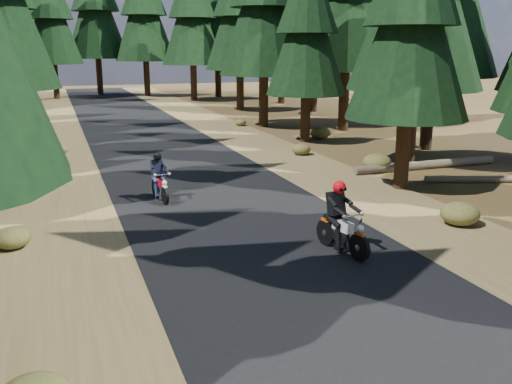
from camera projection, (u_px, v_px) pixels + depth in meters
ground at (279, 256)px, 12.53m from camera, size 120.00×120.00×0.00m
road at (217, 200)px, 17.09m from camera, size 6.00×100.00×0.01m
shoulder_l at (55, 215)px, 15.60m from camera, size 3.20×100.00×0.01m
shoulder_r at (353, 188)px, 18.58m from camera, size 3.20×100.00×0.01m
log_near at (426, 165)px, 21.43m from camera, size 6.12×0.43×0.32m
log_far at (491, 179)px, 19.26m from camera, size 4.26×1.76×0.24m
understory_shrubs at (262, 179)px, 18.67m from camera, size 16.28×29.24×0.64m
rider_lead at (342, 230)px, 12.60m from camera, size 0.88×1.88×1.61m
rider_follow at (160, 185)px, 16.96m from camera, size 0.65×1.64×1.43m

